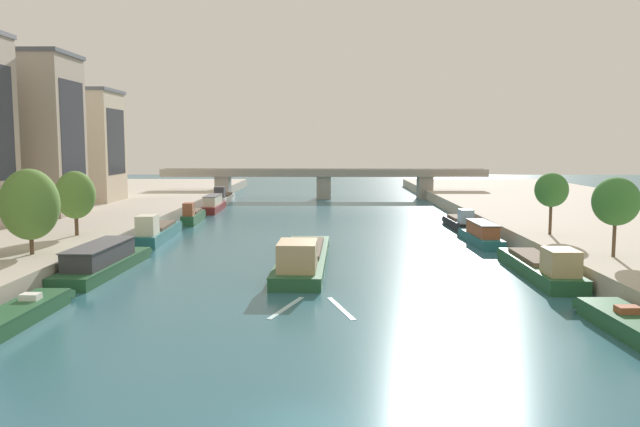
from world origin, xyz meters
name	(u,v)px	position (x,y,z in m)	size (l,w,h in m)	color
ground_plane	(305,427)	(0.00, 0.00, 0.00)	(400.00, 400.00, 0.00)	#2D6070
quay_left	(16,224)	(-37.95, 55.00, 0.89)	(36.00, 170.00, 1.79)	#B7AD9E
quay_right	(630,225)	(37.95, 55.00, 0.89)	(36.00, 170.00, 1.79)	#B7AD9E
barge_midriver	(303,257)	(-1.35, 31.88, 0.94)	(4.60, 22.88, 3.25)	#235633
wake_behind_barge	(314,308)	(-0.09, 17.88, 0.01)	(5.60, 5.96, 0.03)	#A0CCD6
moored_boat_left_end	(12,317)	(-17.95, 13.39, 0.55)	(2.60, 12.78, 2.13)	#235633
moored_boat_left_lone	(103,261)	(-18.03, 29.17, 1.07)	(3.82, 15.92, 2.57)	#235633
moored_boat_left_far	(157,232)	(-18.31, 47.37, 1.00)	(3.17, 15.50, 3.34)	#23666B
moored_boat_left_midway	(193,216)	(-17.72, 63.80, 0.94)	(2.10, 10.70, 3.01)	#235633
moored_boat_left_downstream	(213,204)	(-17.51, 78.43, 1.10)	(2.47, 12.66, 2.65)	maroon
moored_boat_left_upstream	(224,198)	(-18.32, 93.41, 0.96)	(2.39, 13.12, 3.20)	silver
moored_boat_right_downstream	(541,266)	(18.20, 27.94, 0.91)	(3.22, 15.81, 3.06)	#235633
moored_boat_right_near	(481,234)	(17.50, 45.60, 1.01)	(2.59, 11.84, 2.42)	#23666B
moored_boat_right_end	(460,222)	(17.68, 57.92, 0.85)	(2.44, 11.00, 2.80)	black
tree_left_midway	(30,204)	(-23.45, 28.08, 5.90)	(4.67, 4.67, 7.02)	brown
tree_left_far	(75,195)	(-24.01, 38.97, 5.79)	(3.84, 3.84, 6.37)	brown
tree_right_by_lamp	(616,202)	(23.79, 27.51, 6.24)	(3.67, 3.67, 6.40)	brown
tree_right_midway	(552,190)	(23.05, 40.18, 6.24)	(3.27, 3.27, 6.17)	brown
building_left_middle	(12,134)	(-39.04, 57.48, 11.97)	(15.89, 9.64, 20.34)	#A89989
building_left_far_end	(74,146)	(-39.04, 76.96, 10.50)	(13.86, 10.33, 17.40)	beige
bridge_far	(324,179)	(0.00, 102.96, 3.76)	(63.90, 4.40, 5.86)	gray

